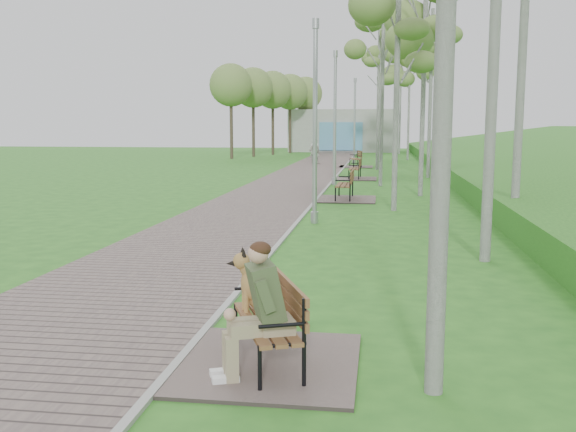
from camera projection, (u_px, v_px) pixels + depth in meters
The scene contains 22 objects.
ground at pixel (264, 262), 12.05m from camera, with size 120.00×120.00×0.00m, color #2B6720.
walkway at pixel (305, 174), 33.36m from camera, with size 3.50×67.00×0.04m, color #645450.
kerb at pixel (338, 174), 33.12m from camera, with size 0.10×67.00×0.05m, color #999993.
building_north at pixel (342, 131), 61.94m from camera, with size 10.00×5.20×4.00m.
bench_main at pixel (261, 325), 6.78m from camera, with size 1.87×2.08×1.63m.
bench_second at pixel (344, 193), 22.00m from camera, with size 2.06×2.29×1.27m.
bench_third at pixel (355, 174), 30.43m from camera, with size 1.98×2.20×1.22m.
bench_far at pixel (356, 163), 39.07m from camera, with size 2.01×2.23×1.23m.
lamp_post_near at pixel (315, 130), 16.46m from camera, with size 0.20×0.20×5.20m.
lamp_post_second at pixel (335, 123), 27.11m from camera, with size 0.22×0.22×5.63m.
lamp_post_third at pixel (355, 124), 42.09m from camera, with size 0.22×0.22×5.58m.
pedestrian_near at pixel (315, 151), 42.45m from camera, with size 0.63×0.41×1.72m, color white.
pedestrian_far at pixel (314, 152), 42.13m from camera, with size 0.79×0.62×1.63m, color gray.
birch_near_a at pixel (398, 23), 18.49m from camera, with size 2.23×2.23×6.95m.
birch_mid_a at pixel (426, 7), 22.27m from camera, with size 2.58×2.58×8.41m.
birch_mid_b at pixel (432, 40), 30.33m from camera, with size 2.25×2.25×8.30m.
birch_mid_c at pixel (384, 14), 25.95m from camera, with size 2.38×2.38×8.90m.
birch_far_a at pixel (438, 46), 30.50m from camera, with size 2.29×2.29×8.00m.
birch_far_b at pixel (379, 52), 35.94m from camera, with size 2.39×2.39×8.41m.
birch_far_c at pixel (410, 58), 46.06m from camera, with size 2.28×2.28×9.31m.
birch_distant_a at pixel (383, 59), 46.76m from camera, with size 2.55×2.55×9.34m.
birch_distant_b at pixel (401, 55), 55.75m from camera, with size 2.70×2.70×10.93m.
Camera 1 is at (2.11, -11.63, 2.56)m, focal length 40.00 mm.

